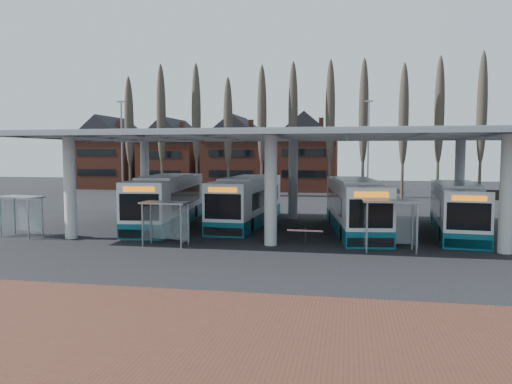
% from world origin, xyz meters
% --- Properties ---
extents(ground, '(140.00, 140.00, 0.00)m').
position_xyz_m(ground, '(0.00, 0.00, 0.00)').
color(ground, black).
rests_on(ground, ground).
extents(brick_strip, '(70.00, 10.00, 0.03)m').
position_xyz_m(brick_strip, '(0.00, -12.00, 0.01)').
color(brick_strip, '#512D20').
rests_on(brick_strip, ground).
extents(station_canopy, '(32.00, 16.00, 6.34)m').
position_xyz_m(station_canopy, '(0.00, 8.00, 5.68)').
color(station_canopy, silver).
rests_on(station_canopy, ground).
extents(poplar_row, '(45.10, 1.10, 14.50)m').
position_xyz_m(poplar_row, '(0.00, 33.00, 8.78)').
color(poplar_row, '#473D33').
rests_on(poplar_row, ground).
extents(townhouse_row, '(36.80, 10.30, 12.25)m').
position_xyz_m(townhouse_row, '(-15.75, 44.00, 5.94)').
color(townhouse_row, brown).
rests_on(townhouse_row, ground).
extents(lamp_post_a, '(0.80, 0.16, 10.17)m').
position_xyz_m(lamp_post_a, '(-18.00, 22.00, 5.34)').
color(lamp_post_a, slate).
rests_on(lamp_post_a, ground).
extents(lamp_post_b, '(0.80, 0.16, 10.17)m').
position_xyz_m(lamp_post_b, '(6.00, 26.00, 5.34)').
color(lamp_post_b, slate).
rests_on(lamp_post_b, ground).
extents(bus_0, '(4.02, 12.79, 3.49)m').
position_xyz_m(bus_0, '(-8.38, 8.89, 1.65)').
color(bus_0, silver).
rests_on(bus_0, ground).
extents(bus_1, '(3.11, 12.24, 3.37)m').
position_xyz_m(bus_1, '(-2.93, 10.50, 1.59)').
color(bus_1, silver).
rests_on(bus_1, ground).
extents(bus_2, '(4.13, 12.44, 3.39)m').
position_xyz_m(bus_2, '(4.58, 8.43, 1.60)').
color(bus_2, silver).
rests_on(bus_2, ground).
extents(bus_3, '(3.54, 11.70, 3.20)m').
position_xyz_m(bus_3, '(10.88, 8.71, 1.51)').
color(bus_3, silver).
rests_on(bus_3, ground).
extents(shelter_0, '(2.87, 1.85, 2.46)m').
position_xyz_m(shelter_0, '(-15.23, 2.60, 1.79)').
color(shelter_0, gray).
rests_on(shelter_0, ground).
extents(shelter_1, '(2.69, 1.48, 2.42)m').
position_xyz_m(shelter_1, '(-5.58, 1.36, 1.76)').
color(shelter_1, gray).
rests_on(shelter_1, ground).
extents(shelter_2, '(2.98, 1.65, 2.67)m').
position_xyz_m(shelter_2, '(6.29, 2.02, 1.94)').
color(shelter_2, gray).
rests_on(shelter_2, ground).
extents(info_sign_0, '(2.08, 0.73, 3.18)m').
position_xyz_m(info_sign_0, '(12.18, 2.69, 2.67)').
color(info_sign_0, black).
rests_on(info_sign_0, ground).
extents(barrier, '(1.95, 0.57, 0.98)m').
position_xyz_m(barrier, '(1.87, 2.72, 0.76)').
color(barrier, black).
rests_on(barrier, ground).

